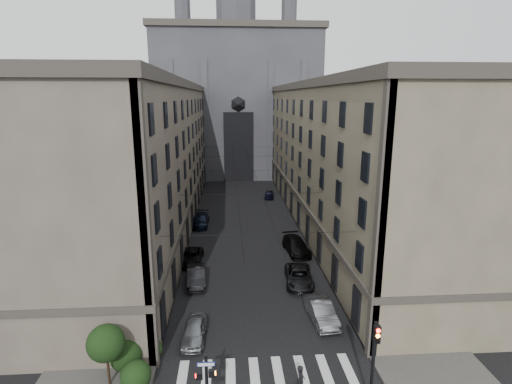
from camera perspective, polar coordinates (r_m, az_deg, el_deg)
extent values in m
cube|color=#383533|center=(55.93, -12.43, -4.45)|extent=(7.00, 80.00, 0.15)
cube|color=#383533|center=(56.75, 9.09, -4.04)|extent=(7.00, 80.00, 0.15)
cube|color=beige|center=(27.60, 1.49, -24.45)|extent=(11.00, 3.20, 0.01)
cube|color=#4E453C|center=(54.46, -16.04, 4.52)|extent=(13.00, 60.00, 18.00)
cube|color=#38332D|center=(53.89, -16.70, 14.44)|extent=(13.60, 60.60, 0.90)
cube|color=#38332D|center=(55.36, -15.72, -0.39)|extent=(13.40, 60.30, 0.50)
cube|color=brown|center=(55.53, 12.46, 4.89)|extent=(13.00, 60.00, 18.00)
cube|color=#38332D|center=(54.98, 12.96, 14.62)|extent=(13.60, 60.60, 0.90)
cube|color=#38332D|center=(56.42, 12.21, 0.07)|extent=(13.40, 60.30, 0.50)
cube|color=#2D2D33|center=(91.72, -2.74, 12.21)|extent=(34.00, 22.00, 30.00)
cube|color=#38332D|center=(92.69, -2.85, 21.83)|extent=(35.00, 23.00, 1.20)
cylinder|color=#2D2D33|center=(93.86, -2.91, 25.76)|extent=(8.40, 8.40, 14.00)
cone|color=#2D2D33|center=(91.75, 4.79, 25.70)|extent=(3.20, 3.20, 13.00)
cube|color=black|center=(81.26, -2.49, 6.40)|extent=(6.00, 0.30, 14.00)
cube|color=orange|center=(23.00, -6.33, -24.33)|extent=(0.34, 0.24, 0.38)
cube|color=#FF0C07|center=(23.24, -8.09, -24.56)|extent=(0.34, 0.24, 0.38)
cube|color=navy|center=(22.52, -7.16, -23.22)|extent=(0.95, 0.05, 0.24)
cylinder|color=black|center=(24.81, 16.35, -22.53)|extent=(0.20, 0.20, 5.20)
cube|color=black|center=(23.53, 16.88, -18.87)|extent=(0.34, 0.30, 1.00)
cylinder|color=#FF0C07|center=(23.24, 17.09, -18.41)|extent=(0.22, 0.05, 0.22)
cylinder|color=orange|center=(23.41, 17.03, -19.07)|extent=(0.22, 0.05, 0.22)
cylinder|color=black|center=(23.58, 16.97, -19.73)|extent=(0.22, 0.05, 0.22)
sphere|color=black|center=(26.68, -16.80, -23.81)|extent=(1.80, 1.80, 1.80)
sphere|color=black|center=(28.26, -18.10, -21.31)|extent=(2.00, 2.00, 2.00)
sphere|color=black|center=(28.94, -14.68, -20.87)|extent=(1.40, 1.40, 1.40)
cylinder|color=black|center=(27.30, -20.37, -22.37)|extent=(0.16, 0.16, 2.40)
sphere|color=black|center=(26.42, -20.67, -19.54)|extent=(2.20, 2.20, 2.20)
cylinder|color=black|center=(28.38, 0.61, -6.02)|extent=(14.00, 0.03, 0.03)
cylinder|color=black|center=(39.87, -0.78, -0.28)|extent=(14.00, 0.03, 0.03)
cylinder|color=black|center=(52.57, -1.60, 3.08)|extent=(14.00, 0.03, 0.03)
cylinder|color=black|center=(65.39, -2.09, 5.12)|extent=(14.00, 0.03, 0.03)
cylinder|color=black|center=(77.28, -2.41, 6.41)|extent=(14.00, 0.03, 0.03)
cylinder|color=black|center=(53.59, -3.03, 2.83)|extent=(0.03, 60.00, 0.03)
cylinder|color=black|center=(53.70, -0.25, 2.87)|extent=(0.03, 60.00, 0.03)
imported|color=slate|center=(30.44, -8.83, -19.04)|extent=(1.82, 4.13, 1.38)
imported|color=black|center=(38.16, -8.55, -11.81)|extent=(2.02, 4.80, 1.54)
imported|color=black|center=(42.81, -9.23, -9.12)|extent=(2.46, 4.86, 1.32)
imported|color=black|center=(54.34, -7.93, -4.02)|extent=(2.28, 5.36, 1.54)
imported|color=slate|center=(32.62, 9.31, -16.50)|extent=(2.03, 4.81, 1.55)
imported|color=black|center=(38.00, 6.16, -11.90)|extent=(2.90, 5.51, 1.48)
imported|color=black|center=(45.03, 5.78, -7.63)|extent=(2.86, 5.84, 1.63)
imported|color=black|center=(68.40, 1.89, -0.36)|extent=(2.00, 3.94, 1.28)
imported|color=black|center=(25.66, 6.40, -25.19)|extent=(0.51, 0.74, 1.94)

